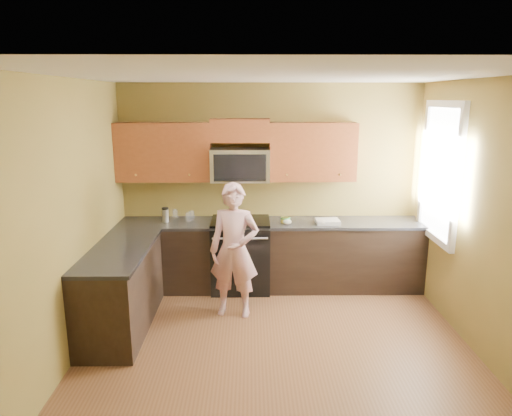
{
  "coord_description": "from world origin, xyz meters",
  "views": [
    {
      "loc": [
        -0.26,
        -4.17,
        2.51
      ],
      "look_at": [
        -0.2,
        1.3,
        1.2
      ],
      "focal_mm": 32.42,
      "sensor_mm": 36.0,
      "label": 1
    }
  ],
  "objects_px": {
    "woman": "(234,250)",
    "travel_mug": "(166,222)",
    "stove": "(241,254)",
    "butter_tub": "(285,222)",
    "frying_pan": "(237,225)",
    "microwave": "(240,181)"
  },
  "relations": [
    {
      "from": "frying_pan",
      "to": "woman",
      "type": "bearing_deg",
      "value": -72.99
    },
    {
      "from": "butter_tub",
      "to": "travel_mug",
      "type": "bearing_deg",
      "value": 178.25
    },
    {
      "from": "stove",
      "to": "butter_tub",
      "type": "bearing_deg",
      "value": -2.47
    },
    {
      "from": "stove",
      "to": "woman",
      "type": "xyz_separation_m",
      "value": [
        -0.06,
        -0.77,
        0.31
      ]
    },
    {
      "from": "stove",
      "to": "frying_pan",
      "type": "xyz_separation_m",
      "value": [
        -0.04,
        -0.23,
        0.47
      ]
    },
    {
      "from": "woman",
      "to": "travel_mug",
      "type": "relative_size",
      "value": 8.2
    },
    {
      "from": "woman",
      "to": "travel_mug",
      "type": "height_order",
      "value": "woman"
    },
    {
      "from": "frying_pan",
      "to": "travel_mug",
      "type": "xyz_separation_m",
      "value": [
        -0.94,
        0.25,
        -0.03
      ]
    },
    {
      "from": "stove",
      "to": "butter_tub",
      "type": "height_order",
      "value": "butter_tub"
    },
    {
      "from": "butter_tub",
      "to": "stove",
      "type": "bearing_deg",
      "value": 177.53
    },
    {
      "from": "frying_pan",
      "to": "butter_tub",
      "type": "relative_size",
      "value": 3.72
    },
    {
      "from": "butter_tub",
      "to": "woman",
      "type": "bearing_deg",
      "value": -131.05
    },
    {
      "from": "stove",
      "to": "microwave",
      "type": "xyz_separation_m",
      "value": [
        0.0,
        0.12,
        0.97
      ]
    },
    {
      "from": "stove",
      "to": "frying_pan",
      "type": "distance_m",
      "value": 0.53
    },
    {
      "from": "frying_pan",
      "to": "travel_mug",
      "type": "bearing_deg",
      "value": -176.41
    },
    {
      "from": "woman",
      "to": "travel_mug",
      "type": "bearing_deg",
      "value": 148.89
    },
    {
      "from": "stove",
      "to": "travel_mug",
      "type": "height_order",
      "value": "travel_mug"
    },
    {
      "from": "microwave",
      "to": "frying_pan",
      "type": "distance_m",
      "value": 0.61
    },
    {
      "from": "woman",
      "to": "frying_pan",
      "type": "bearing_deg",
      "value": 97.9
    },
    {
      "from": "stove",
      "to": "woman",
      "type": "bearing_deg",
      "value": -94.18
    },
    {
      "from": "woman",
      "to": "butter_tub",
      "type": "relative_size",
      "value": 12.62
    },
    {
      "from": "butter_tub",
      "to": "travel_mug",
      "type": "xyz_separation_m",
      "value": [
        -1.57,
        0.05,
        0.0
      ]
    }
  ]
}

